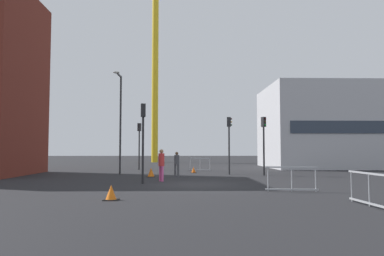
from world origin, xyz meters
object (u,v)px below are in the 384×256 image
(streetlamp_tall, at_px, (120,115))
(traffic_light_corner, at_px, (264,136))
(traffic_cone_striped, at_px, (111,193))
(pedestrian_walking, at_px, (177,162))
(pedestrian_waiting, at_px, (161,163))
(construction_crane, at_px, (156,37))
(traffic_cone_orange, at_px, (151,173))
(traffic_light_near, at_px, (139,139))
(traffic_light_far, at_px, (143,130))
(traffic_light_island, at_px, (229,136))
(traffic_cone_by_barrier, at_px, (194,170))

(streetlamp_tall, xyz_separation_m, traffic_light_corner, (10.31, -1.24, -1.59))
(streetlamp_tall, xyz_separation_m, traffic_cone_striped, (2.07, -13.28, -4.08))
(pedestrian_walking, relative_size, pedestrian_waiting, 0.90)
(construction_crane, distance_m, traffic_cone_orange, 31.40)
(streetlamp_tall, relative_size, traffic_light_near, 1.76)
(construction_crane, relative_size, traffic_light_corner, 6.73)
(traffic_cone_orange, bearing_deg, traffic_light_corner, 8.67)
(streetlamp_tall, distance_m, traffic_light_far, 7.69)
(traffic_light_far, height_order, traffic_light_near, traffic_light_far)
(traffic_light_corner, relative_size, traffic_light_island, 0.99)
(streetlamp_tall, relative_size, traffic_cone_striped, 13.48)
(traffic_light_far, xyz_separation_m, traffic_cone_by_barrier, (2.94, 8.62, -2.63))
(pedestrian_walking, xyz_separation_m, pedestrian_waiting, (-0.81, -3.61, 0.11))
(traffic_cone_orange, height_order, traffic_cone_by_barrier, traffic_cone_orange)
(traffic_light_island, distance_m, pedestrian_walking, 4.52)
(pedestrian_walking, bearing_deg, traffic_cone_striped, -100.92)
(traffic_light_corner, xyz_separation_m, pedestrian_walking, (-6.09, -0.92, -1.79))
(traffic_cone_by_barrier, bearing_deg, traffic_cone_striped, -102.87)
(traffic_cone_by_barrier, bearing_deg, streetlamp_tall, -164.60)
(traffic_light_near, bearing_deg, traffic_cone_striped, -85.97)
(construction_crane, relative_size, traffic_light_far, 6.47)
(traffic_light_corner, bearing_deg, construction_crane, 111.04)
(streetlamp_tall, distance_m, traffic_cone_orange, 5.36)
(traffic_light_corner, height_order, pedestrian_walking, traffic_light_corner)
(pedestrian_walking, height_order, pedestrian_waiting, pedestrian_waiting)
(construction_crane, xyz_separation_m, traffic_light_far, (1.77, -30.77, -14.84))
(traffic_light_near, distance_m, traffic_cone_striped, 19.17)
(traffic_cone_striped, xyz_separation_m, traffic_cone_by_barrier, (3.38, 14.78, -0.04))
(traffic_light_corner, bearing_deg, traffic_light_near, 144.12)
(traffic_cone_orange, bearing_deg, traffic_light_island, 20.24)
(traffic_light_island, distance_m, pedestrian_waiting, 7.23)
(streetlamp_tall, xyz_separation_m, traffic_cone_orange, (2.52, -2.43, -4.05))
(traffic_light_corner, xyz_separation_m, traffic_light_island, (-2.34, 0.82, 0.03))
(streetlamp_tall, height_order, traffic_cone_by_barrier, streetlamp_tall)
(traffic_cone_striped, bearing_deg, pedestrian_waiting, 79.89)
(pedestrian_walking, xyz_separation_m, traffic_cone_orange, (-1.69, -0.27, -0.67))
(streetlamp_tall, bearing_deg, traffic_light_corner, -6.87)
(streetlamp_tall, distance_m, pedestrian_waiting, 7.46)
(construction_crane, distance_m, traffic_cone_striped, 40.85)
(traffic_light_island, bearing_deg, pedestrian_walking, -155.16)
(pedestrian_walking, height_order, traffic_cone_striped, pedestrian_walking)
(traffic_light_corner, relative_size, traffic_light_far, 0.96)
(traffic_cone_orange, height_order, traffic_cone_striped, traffic_cone_orange)
(streetlamp_tall, relative_size, traffic_light_far, 1.71)
(pedestrian_waiting, height_order, traffic_cone_orange, pedestrian_waiting)
(construction_crane, xyz_separation_m, pedestrian_walking, (3.48, -25.80, -16.73))
(traffic_light_near, xyz_separation_m, traffic_cone_orange, (1.79, -8.11, -2.48))
(pedestrian_walking, bearing_deg, traffic_light_corner, 8.55)
(traffic_light_island, bearing_deg, construction_crane, 106.73)
(traffic_cone_orange, bearing_deg, streetlamp_tall, 136.10)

